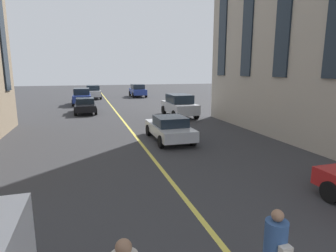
{
  "coord_description": "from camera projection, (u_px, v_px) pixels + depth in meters",
  "views": [
    {
      "loc": [
        -0.42,
        2.73,
        3.81
      ],
      "look_at": [
        11.81,
        -0.9,
        1.29
      ],
      "focal_mm": 29.79,
      "sensor_mm": 36.0,
      "label": 1
    }
  ],
  "objects": [
    {
      "name": "car_silver_far",
      "position": [
        169.0,
        128.0,
        15.5
      ],
      "size": [
        4.4,
        1.95,
        1.37
      ],
      "color": "#B7BABF",
      "rests_on": "ground_plane"
    },
    {
      "name": "lane_centre_line",
      "position": [
        125.0,
        123.0,
        20.71
      ],
      "size": [
        80.0,
        0.16,
        0.01
      ],
      "color": "#D8C64C",
      "rests_on": "ground_plane"
    },
    {
      "name": "car_blue_mid",
      "position": [
        138.0,
        90.0,
        41.99
      ],
      "size": [
        4.7,
        2.14,
        1.88
      ],
      "color": "navy",
      "rests_on": "ground_plane"
    },
    {
      "name": "car_black_near",
      "position": [
        85.0,
        105.0,
        25.76
      ],
      "size": [
        4.4,
        1.95,
        1.37
      ],
      "color": "black",
      "rests_on": "ground_plane"
    },
    {
      "name": "car_silver_trailing",
      "position": [
        93.0,
        92.0,
        39.2
      ],
      "size": [
        4.7,
        2.14,
        1.88
      ],
      "color": "#B7BABF",
      "rests_on": "ground_plane"
    },
    {
      "name": "car_silver_parked_b",
      "position": [
        179.0,
        105.0,
        23.69
      ],
      "size": [
        4.7,
        2.14,
        1.88
      ],
      "color": "#B7BABF",
      "rests_on": "ground_plane"
    },
    {
      "name": "car_blue_oncoming",
      "position": [
        82.0,
        96.0,
        32.16
      ],
      "size": [
        4.7,
        2.14,
        1.88
      ],
      "color": "navy",
      "rests_on": "ground_plane"
    }
  ]
}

